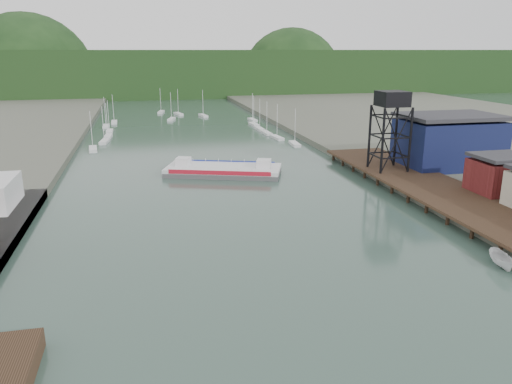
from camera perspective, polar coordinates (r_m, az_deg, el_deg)
name	(u,v)px	position (r m, az deg, el deg)	size (l,w,h in m)	color
ground	(327,368)	(45.47, 8.14, -19.26)	(600.00, 600.00, 0.00)	#29403A
east_pier	(430,186)	(97.52, 19.26, 0.68)	(14.00, 70.00, 2.45)	black
lift_tower	(392,104)	(105.20, 15.28, 9.71)	(6.50, 6.50, 16.00)	black
blue_shed	(448,141)	(115.72, 21.12, 5.42)	(20.50, 14.50, 11.30)	#0C0F36
marina_sailboats	(185,127)	(175.41, -8.12, 7.36)	(57.71, 92.65, 0.90)	silver
distant_hills	(156,75)	(336.34, -11.38, 12.98)	(500.00, 120.00, 80.00)	black
chain_ferry	(223,170)	(108.33, -3.75, 2.53)	(26.34, 17.34, 3.53)	#4D4E50
motorboat	(502,261)	(69.23, 26.33, -7.04)	(1.97, 5.23, 2.02)	silver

